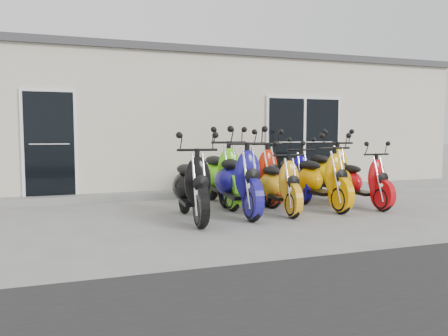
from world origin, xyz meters
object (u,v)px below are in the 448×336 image
at_px(scooter_front_orange_a, 279,176).
at_px(scooter_front_orange_b, 321,171).
at_px(scooter_back_blue, 294,169).
at_px(scooter_front_blue, 237,170).
at_px(scooter_back_green, 221,166).
at_px(scooter_front_black, 191,176).
at_px(scooter_front_red, 362,174).
at_px(scooter_back_red, 256,166).
at_px(scooter_back_yellow, 328,164).

relative_size(scooter_front_orange_a, scooter_front_orange_b, 0.91).
relative_size(scooter_front_orange_a, scooter_back_blue, 0.97).
relative_size(scooter_front_blue, scooter_front_orange_a, 1.19).
xyz_separation_m(scooter_front_blue, scooter_back_green, (0.03, 0.99, -0.00)).
bearing_deg(scooter_back_green, scooter_back_blue, 5.61).
xyz_separation_m(scooter_front_black, scooter_back_green, (0.93, 1.27, 0.05)).
height_order(scooter_front_blue, scooter_front_red, scooter_front_blue).
bearing_deg(scooter_back_red, scooter_front_black, -146.77).
bearing_deg(scooter_front_blue, scooter_front_orange_b, 2.86).
relative_size(scooter_back_red, scooter_back_blue, 1.12).
height_order(scooter_front_orange_a, scooter_back_red, scooter_back_red).
xyz_separation_m(scooter_front_orange_a, scooter_back_red, (0.01, 1.10, 0.10)).
height_order(scooter_front_orange_b, scooter_back_blue, scooter_front_orange_b).
bearing_deg(scooter_front_orange_b, scooter_front_red, -7.84).
xyz_separation_m(scooter_back_green, scooter_back_red, (0.76, 0.03, -0.02)).
height_order(scooter_front_red, scooter_back_red, scooter_back_red).
bearing_deg(scooter_front_red, scooter_back_yellow, 92.36).
bearing_deg(scooter_front_black, scooter_back_yellow, 23.71).
bearing_deg(scooter_back_blue, scooter_back_yellow, 0.12).
relative_size(scooter_front_black, scooter_front_blue, 0.94).
distance_m(scooter_front_black, scooter_back_blue, 2.96).
relative_size(scooter_front_red, scooter_back_red, 0.85).
bearing_deg(scooter_front_blue, scooter_back_green, 89.29).
height_order(scooter_front_blue, scooter_back_blue, scooter_front_blue).
xyz_separation_m(scooter_front_orange_b, scooter_back_yellow, (0.75, 0.95, 0.04)).
xyz_separation_m(scooter_front_red, scooter_back_yellow, (-0.09, 1.05, 0.12)).
bearing_deg(scooter_back_yellow, scooter_front_orange_a, -138.38).
bearing_deg(scooter_back_blue, scooter_front_blue, -137.94).
relative_size(scooter_front_blue, scooter_back_green, 1.00).
bearing_deg(scooter_front_orange_b, scooter_front_orange_a, -172.62).
distance_m(scooter_front_blue, scooter_back_red, 1.29).
distance_m(scooter_front_orange_b, scooter_back_blue, 1.07).
height_order(scooter_front_red, scooter_back_blue, scooter_back_blue).
distance_m(scooter_back_green, scooter_back_red, 0.76).
bearing_deg(scooter_front_orange_b, scooter_front_blue, -179.29).
relative_size(scooter_front_black, scooter_back_blue, 1.08).
relative_size(scooter_front_blue, scooter_back_yellow, 1.03).
height_order(scooter_front_orange_b, scooter_front_red, scooter_front_orange_b).
distance_m(scooter_back_green, scooter_back_blue, 1.68).
distance_m(scooter_front_red, scooter_back_blue, 1.44).
bearing_deg(scooter_front_orange_a, scooter_front_black, -169.57).
xyz_separation_m(scooter_front_red, scooter_back_red, (-1.76, 1.05, 0.11)).
bearing_deg(scooter_front_red, scooter_front_black, -178.73).
relative_size(scooter_front_red, scooter_back_yellow, 0.85).
height_order(scooter_back_blue, scooter_back_yellow, scooter_back_yellow).
xyz_separation_m(scooter_front_orange_b, scooter_front_red, (0.85, -0.10, -0.08)).
xyz_separation_m(scooter_back_blue, scooter_back_yellow, (0.75, -0.11, 0.08)).
bearing_deg(scooter_back_green, scooter_back_yellow, 1.51).
bearing_deg(scooter_front_black, scooter_back_red, 40.18).
bearing_deg(scooter_back_red, scooter_front_blue, -132.03).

